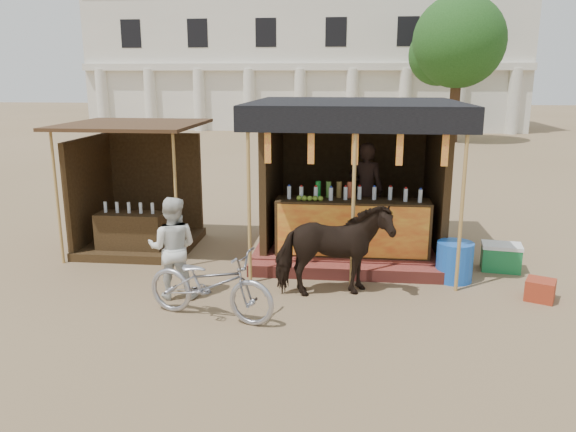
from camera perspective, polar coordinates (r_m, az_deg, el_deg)
The scene contains 11 objects.
ground at distance 7.55m, azimuth -1.35°, elevation -11.11°, with size 120.00×120.00×0.00m, color #846B4C.
main_stall at distance 10.36m, azimuth 6.66°, elevation 1.83°, with size 3.60×3.61×2.78m.
secondary_stall at distance 11.06m, azimuth -15.59°, elevation 1.23°, with size 2.40×2.40×2.38m.
cow at distance 8.30m, azimuth 4.61°, elevation -3.52°, with size 0.76×1.68×1.42m, color black.
motorbike at distance 7.67m, azimuth -7.90°, elevation -6.84°, with size 0.65×1.86×0.98m, color #9C9CA5.
bystander at distance 8.40m, azimuth -11.63°, elevation -3.19°, with size 0.74×0.58×1.52m, color silver.
blue_barrel at distance 9.39m, azimuth 16.55°, elevation -4.46°, with size 0.58×0.58×0.64m, color blue.
red_crate at distance 9.09m, azimuth 24.24°, elevation -6.86°, with size 0.39×0.37×0.31m, color maroon.
cooler at distance 10.17m, azimuth 20.82°, elevation -3.91°, with size 0.70×0.53×0.46m.
background_building at distance 36.84m, azimuth 1.77°, elevation 15.26°, with size 26.00×7.45×8.18m.
tree at distance 29.36m, azimuth 16.52°, elevation 16.30°, with size 4.50×4.40×7.00m.
Camera 1 is at (0.92, -6.77, 3.21)m, focal length 35.00 mm.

